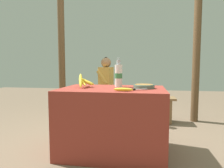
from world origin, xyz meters
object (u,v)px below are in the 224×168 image
serving_bowl (144,86)px  knife (136,89)px  banana_bunch_ripe (84,81)px  banana_bunch_green (154,93)px  seated_vendor (104,84)px  support_post_far (197,41)px  loose_banana_front (123,90)px  water_bottle (119,75)px  wooden_bench (124,100)px  support_post_near (61,44)px

serving_bowl → knife: size_ratio=1.30×
banana_bunch_ripe → banana_bunch_green: (0.83, 1.31, -0.29)m
serving_bowl → knife: (-0.08, -0.19, -0.01)m
seated_vendor → support_post_far: bearing=-170.7°
serving_bowl → loose_banana_front: (-0.19, -0.29, -0.01)m
serving_bowl → water_bottle: 0.33m
water_bottle → banana_bunch_green: water_bottle is taller
wooden_bench → seated_vendor: seated_vendor is taller
water_bottle → support_post_near: 1.93m
seated_vendor → support_post_far: 1.76m
loose_banana_front → seated_vendor: 1.65m
water_bottle → wooden_bench: size_ratio=0.20×
serving_bowl → seated_vendor: (-0.71, 1.27, -0.10)m
serving_bowl → seated_vendor: 1.46m
serving_bowl → seated_vendor: size_ratio=0.20×
seated_vendor → banana_bunch_green: seated_vendor is taller
banana_bunch_ripe → wooden_bench: 1.42m
serving_bowl → banana_bunch_green: size_ratio=0.70×
banana_bunch_green → support_post_far: size_ratio=0.12×
water_bottle → banana_bunch_green: 1.33m
loose_banana_front → banana_bunch_green: size_ratio=0.59×
banana_bunch_ripe → banana_bunch_green: size_ratio=1.10×
wooden_bench → loose_banana_front: bearing=-84.4°
water_bottle → loose_banana_front: (0.10, -0.39, -0.12)m
banana_bunch_green → support_post_near: (-1.73, 0.15, 0.88)m
banana_bunch_ripe → support_post_far: size_ratio=0.13×
water_bottle → seated_vendor: (-0.42, 1.17, -0.21)m
loose_banana_front → wooden_bench: 1.64m
support_post_near → support_post_far: same height
banana_bunch_green → support_post_far: bearing=12.1°
serving_bowl → support_post_near: size_ratio=0.08×
serving_bowl → water_bottle: size_ratio=0.67×
loose_banana_front → seated_vendor: bearing=108.4°
loose_banana_front → banana_bunch_ripe: bearing=149.5°
water_bottle → seated_vendor: bearing=109.8°
banana_bunch_ripe → loose_banana_front: (0.48, -0.28, -0.05)m
serving_bowl → support_post_near: bearing=137.1°
knife → water_bottle: bearing=100.5°
banana_bunch_ripe → support_post_near: 1.82m
banana_bunch_ripe → wooden_bench: size_ratio=0.21×
loose_banana_front → knife: bearing=40.9°
banana_bunch_ripe → knife: bearing=-16.9°
banana_bunch_ripe → water_bottle: (0.38, 0.11, 0.07)m
banana_bunch_green → water_bottle: bearing=-110.6°
water_bottle → knife: size_ratio=1.94×
banana_bunch_ripe → serving_bowl: banana_bunch_ripe is taller
water_bottle → loose_banana_front: water_bottle is taller
seated_vendor → banana_bunch_green: bearing=-175.3°
knife → serving_bowl: bearing=42.3°
knife → support_post_near: support_post_near is taller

